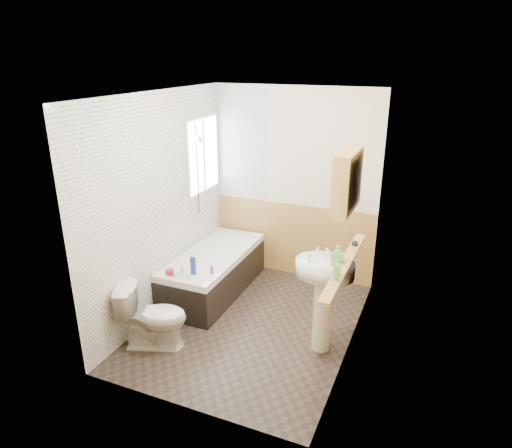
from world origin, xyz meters
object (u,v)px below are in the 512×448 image
at_px(pine_shelf, 345,265).
at_px(medicine_cabinet, 347,181).
at_px(bathtub, 214,271).
at_px(toilet, 153,317).
at_px(sink, 324,287).

xyz_separation_m(pine_shelf, medicine_cabinet, (-0.03, -0.03, 0.81)).
height_order(bathtub, pine_shelf, pine_shelf).
xyz_separation_m(toilet, medicine_cabinet, (1.77, 0.53, 1.49)).
height_order(bathtub, sink, sink).
distance_m(toilet, sink, 1.76).
distance_m(bathtub, toilet, 1.26).
distance_m(bathtub, sink, 1.75).
height_order(sink, medicine_cabinet, medicine_cabinet).
bearing_deg(sink, toilet, -159.97).
height_order(bathtub, toilet, toilet).
distance_m(sink, medicine_cabinet, 1.14).
bearing_deg(medicine_cabinet, bathtub, 157.18).
distance_m(bathtub, pine_shelf, 2.04).
bearing_deg(sink, bathtub, 156.70).
bearing_deg(toilet, medicine_cabinet, -93.06).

